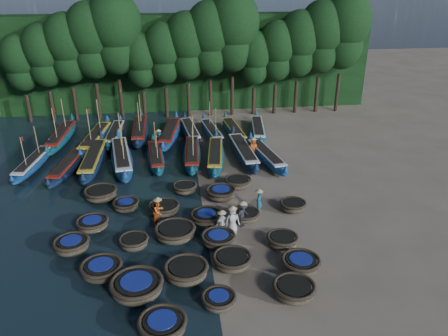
{
  "coord_description": "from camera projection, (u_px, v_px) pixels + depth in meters",
  "views": [
    {
      "loc": [
        -1.63,
        -24.61,
        13.88
      ],
      "look_at": [
        1.79,
        3.27,
        1.3
      ],
      "focal_mm": 35.0,
      "sensor_mm": 36.0,
      "label": 1
    }
  ],
  "objects": [
    {
      "name": "long_boat_3",
      "position": [
        122.0,
        158.0,
        34.22
      ],
      "size": [
        2.92,
        9.13,
        3.92
      ],
      "rotation": [
        0.0,
        0.0,
        0.15
      ],
      "color": "navy",
      "rests_on": "ground"
    },
    {
      "name": "coracle_16",
      "position": [
        164.0,
        208.0,
        27.39
      ],
      "size": [
        2.42,
        2.42,
        0.68
      ],
      "rotation": [
        0.0,
        0.0,
        -0.37
      ],
      "color": "brown",
      "rests_on": "ground"
    },
    {
      "name": "long_boat_2",
      "position": [
        94.0,
        159.0,
        33.97
      ],
      "size": [
        1.69,
        8.98,
        1.58
      ],
      "rotation": [
        0.0,
        0.0,
        -0.01
      ],
      "color": "#101E3C",
      "rests_on": "ground"
    },
    {
      "name": "tree_14",
      "position": [
        344.0,
        29.0,
        44.52
      ],
      "size": [
        5.34,
        5.34,
        12.58
      ],
      "color": "black",
      "rests_on": "ground"
    },
    {
      "name": "fisherman_6",
      "position": [
        253.0,
        148.0,
        35.46
      ],
      "size": [
        0.94,
        0.75,
        1.89
      ],
      "rotation": [
        0.0,
        0.0,
        6.0
      ],
      "color": "#CD581B",
      "rests_on": "ground"
    },
    {
      "name": "long_boat_4",
      "position": [
        156.0,
        157.0,
        34.74
      ],
      "size": [
        1.86,
        7.23,
        3.08
      ],
      "rotation": [
        0.0,
        0.0,
        0.08
      ],
      "color": "#0E3E50",
      "rests_on": "ground"
    },
    {
      "name": "coracle_14",
      "position": [
        282.0,
        240.0,
        24.1
      ],
      "size": [
        2.1,
        2.1,
        0.68
      ],
      "rotation": [
        0.0,
        0.0,
        0.36
      ],
      "color": "brown",
      "rests_on": "ground"
    },
    {
      "name": "tree_6",
      "position": [
        164.0,
        53.0,
        43.31
      ],
      "size": [
        4.09,
        4.09,
        9.65
      ],
      "color": "black",
      "rests_on": "ground"
    },
    {
      "name": "coracle_3",
      "position": [
        219.0,
        300.0,
        19.72
      ],
      "size": [
        1.87,
        1.87,
        0.64
      ],
      "rotation": [
        0.0,
        0.0,
        0.31
      ],
      "color": "brown",
      "rests_on": "ground"
    },
    {
      "name": "long_boat_17",
      "position": [
        258.0,
        130.0,
        40.67
      ],
      "size": [
        2.41,
        7.82,
        1.39
      ],
      "rotation": [
        0.0,
        0.0,
        -0.14
      ],
      "color": "#0E3E50",
      "rests_on": "ground"
    },
    {
      "name": "long_boat_12",
      "position": [
        140.0,
        131.0,
        40.2
      ],
      "size": [
        1.61,
        8.73,
        3.71
      ],
      "rotation": [
        0.0,
        0.0,
        0.01
      ],
      "color": "#101E3C",
      "rests_on": "ground"
    },
    {
      "name": "tree_10",
      "position": [
        255.0,
        58.0,
        44.61
      ],
      "size": [
        3.68,
        3.68,
        8.68
      ],
      "color": "black",
      "rests_on": "ground"
    },
    {
      "name": "tree_12",
      "position": [
        299.0,
        43.0,
        44.56
      ],
      "size": [
        4.51,
        4.51,
        10.63
      ],
      "color": "black",
      "rests_on": "ground"
    },
    {
      "name": "fisherman_5",
      "position": [
        159.0,
        138.0,
        37.79
      ],
      "size": [
        0.6,
        1.46,
        1.73
      ],
      "rotation": [
        0.0,
        0.0,
        1.68
      ],
      "color": "#185568",
      "rests_on": "ground"
    },
    {
      "name": "tree_8",
      "position": [
        210.0,
        38.0,
        43.27
      ],
      "size": [
        4.92,
        4.92,
        11.6
      ],
      "color": "black",
      "rests_on": "ground"
    },
    {
      "name": "fisherman_0",
      "position": [
        233.0,
        219.0,
        25.13
      ],
      "size": [
        0.88,
        0.63,
        1.89
      ],
      "rotation": [
        0.0,
        0.0,
        0.12
      ],
      "color": "beige",
      "rests_on": "ground"
    },
    {
      "name": "coracle_6",
      "position": [
        137.0,
        286.0,
        20.41
      ],
      "size": [
        2.74,
        2.74,
        0.83
      ],
      "rotation": [
        0.0,
        0.0,
        0.17
      ],
      "color": "brown",
      "rests_on": "ground"
    },
    {
      "name": "long_boat_13",
      "position": [
        170.0,
        134.0,
        39.53
      ],
      "size": [
        2.81,
        8.52,
        1.52
      ],
      "rotation": [
        0.0,
        0.0,
        -0.16
      ],
      "color": "navy",
      "rests_on": "ground"
    },
    {
      "name": "long_boat_10",
      "position": [
        96.0,
        139.0,
        38.18
      ],
      "size": [
        2.65,
        8.89,
        3.81
      ],
      "rotation": [
        0.0,
        0.0,
        -0.13
      ],
      "color": "navy",
      "rests_on": "ground"
    },
    {
      "name": "long_boat_16",
      "position": [
        234.0,
        131.0,
        40.34
      ],
      "size": [
        2.06,
        7.66,
        1.35
      ],
      "rotation": [
        0.0,
        0.0,
        0.1
      ],
      "color": "#0E3E50",
      "rests_on": "ground"
    },
    {
      "name": "fisherman_2",
      "position": [
        158.0,
        211.0,
        26.0
      ],
      "size": [
        1.04,
        1.07,
        1.93
      ],
      "rotation": [
        0.0,
        0.0,
        0.89
      ],
      "color": "#CD581B",
      "rests_on": "ground"
    },
    {
      "name": "coracle_9",
      "position": [
        301.0,
        263.0,
        22.15
      ],
      "size": [
        2.4,
        2.4,
        0.71
      ],
      "rotation": [
        0.0,
        0.0,
        0.34
      ],
      "color": "brown",
      "rests_on": "ground"
    },
    {
      "name": "long_boat_8",
      "position": [
        266.0,
        156.0,
        34.82
      ],
      "size": [
        2.64,
        7.72,
        1.38
      ],
      "rotation": [
        0.0,
        0.0,
        0.17
      ],
      "color": "navy",
      "rests_on": "ground"
    },
    {
      "name": "coracle_22",
      "position": [
        185.0,
        188.0,
        29.96
      ],
      "size": [
        1.67,
        1.67,
        0.67
      ],
      "rotation": [
        0.0,
        0.0,
        0.05
      ],
      "color": "brown",
      "rests_on": "ground"
    },
    {
      "name": "coracle_13",
      "position": [
        218.0,
        239.0,
        24.2
      ],
      "size": [
        2.09,
        2.09,
        0.7
      ],
      "rotation": [
        0.0,
        0.0,
        0.17
      ],
      "color": "brown",
      "rests_on": "ground"
    },
    {
      "name": "coracle_21",
      "position": [
        126.0,
        205.0,
        27.78
      ],
      "size": [
        1.84,
        1.84,
        0.65
      ],
      "rotation": [
        0.0,
        0.0,
        -0.2
      ],
      "color": "brown",
      "rests_on": "ground"
    },
    {
      "name": "tree_1",
      "position": [
        44.0,
        55.0,
        42.03
      ],
      "size": [
        4.09,
        4.09,
        9.65
      ],
      "color": "black",
      "rests_on": "ground"
    },
    {
      "name": "long_boat_5",
      "position": [
        192.0,
        154.0,
        35.15
      ],
      "size": [
        1.85,
        8.04,
        3.42
      ],
      "rotation": [
        0.0,
        0.0,
        -0.06
      ],
      "color": "#0E3E50",
      "rests_on": "ground"
    },
    {
      "name": "coracle_12",
      "position": [
        175.0,
        232.0,
        24.73
      ],
      "size": [
        2.36,
        2.36,
        0.8
      ],
      "rotation": [
        0.0,
        0.0,
        -0.04
      ],
      "color": "brown",
      "rests_on": "ground"
    },
    {
      "name": "tree_5",
      "position": [
        141.0,
        60.0,
        43.33
      ],
      "size": [
        3.68,
        3.68,
        8.68
      ],
      "color": "black",
      "rests_on": "ground"
    },
    {
      "name": "coracle_24",
      "position": [
        238.0,
        182.0,
        30.69
      ],
      "size": [
        2.19,
        2.19,
        0.73
      ],
      "rotation": [
        0.0,
        0.0,
        -0.28
      ],
      "color": "brown",
      "rests_on": "ground"
    },
    {
      "name": "coracle_19",
      "position": [
        293.0,
        206.0,
        27.7
      ],
      "size": [
        2.01,
        2.01,
        0.67
      ],
      "rotation": [
        0.0,
        0.0,
        -0.36
      ],
      "color": "brown",
      "rests_on": "ground"
    },
    {
      "name": "long_boat_7",
      "position": [
        243.0,
        152.0,
        35.45
      ],
      "size": [
        2.05,
        8.62,
        1.52
      ],
      "rotation": [
        0.0,
        0.0,
        0.06
      ],
      "color": "#101E3C",
      "rests_on": "ground"
    },
    {
      "name": "tree_11",
      "position": [
        277.0,
        50.0,
        44.58
      ],
      "size": [
        4.09,
        4.09,
        9.65
      ],
      "color": "black",
      "rests_on": "ground"
    },
    {
      "name": "coracle_18",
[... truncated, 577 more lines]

